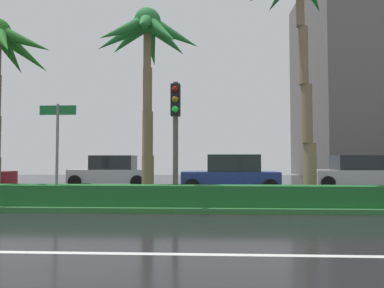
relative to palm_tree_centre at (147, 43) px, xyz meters
The scene contains 9 objects.
ground_plane 6.13m from the palm_tree_centre, 154.33° to the left, with size 90.00×42.00×0.10m, color black.
median_strip 5.90m from the palm_tree_centre, behind, with size 85.50×4.00×0.15m, color #2D6B33.
median_hedge 5.69m from the palm_tree_centre, 154.30° to the right, with size 76.50×0.70×0.60m.
palm_tree_centre is the anchor object (origin of this frame).
traffic_signal_median_right 3.09m from the palm_tree_centre, 43.20° to the right, with size 0.28×0.43×3.70m.
street_name_sign 4.33m from the palm_tree_centre, 151.63° to the right, with size 1.10×0.08×3.00m.
car_in_traffic_second 9.31m from the palm_tree_centre, 113.52° to the left, with size 4.30×2.02×1.72m.
car_in_traffic_third 7.04m from the palm_tree_centre, 54.81° to the left, with size 4.30×2.02×1.72m.
car_in_traffic_fourth 12.87m from the palm_tree_centre, 36.00° to the left, with size 4.30×2.02×1.72m.
Camera 1 is at (4.52, -3.51, 1.50)m, focal length 32.24 mm.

